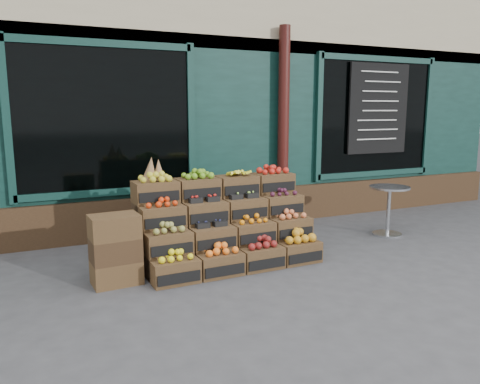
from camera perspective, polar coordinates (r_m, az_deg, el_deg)
name	(u,v)px	position (r m, az deg, el deg)	size (l,w,h in m)	color
ground	(280,270)	(5.68, 4.86, -9.46)	(60.00, 60.00, 0.00)	#3F3F42
shop_facade	(161,85)	(10.13, -9.66, 12.77)	(12.00, 6.24, 4.80)	#0D2F29
crate_display	(224,229)	(5.89, -1.93, -4.50)	(2.17, 1.09, 1.34)	#4B351D
spare_crates	(115,250)	(5.30, -14.94, -6.81)	(0.54, 0.39, 0.77)	#4B351D
bistro_table	(389,205)	(7.41, 17.67, -1.51)	(0.60, 0.60, 0.75)	silver
shopkeeper	(69,168)	(7.70, -20.12, 2.71)	(0.72, 0.47, 1.98)	#154B18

